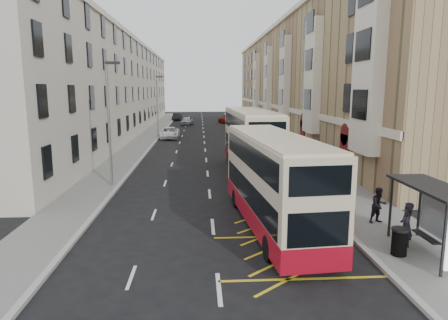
{
  "coord_description": "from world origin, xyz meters",
  "views": [
    {
      "loc": [
        -0.57,
        -14.08,
        6.46
      ],
      "look_at": [
        0.79,
        8.1,
        2.47
      ],
      "focal_mm": 32.0,
      "sensor_mm": 36.0,
      "label": 1
    }
  ],
  "objects": [
    {
      "name": "kerb_right",
      "position": [
        6.0,
        30.0,
        0.07
      ],
      "size": [
        0.25,
        120.0,
        0.15
      ],
      "primitive_type": "cube",
      "color": "#999893",
      "rests_on": "ground"
    },
    {
      "name": "guard_railing",
      "position": [
        6.25,
        5.75,
        0.86
      ],
      "size": [
        0.06,
        6.56,
        1.01
      ],
      "color": "red",
      "rests_on": "pavement_right"
    },
    {
      "name": "pavement_right",
      "position": [
        8.0,
        30.0,
        0.07
      ],
      "size": [
        4.0,
        120.0,
        0.15
      ],
      "primitive_type": "cube",
      "color": "#60615C",
      "rests_on": "ground"
    },
    {
      "name": "pavement_left",
      "position": [
        -7.5,
        30.0,
        0.07
      ],
      "size": [
        3.0,
        120.0,
        0.15
      ],
      "primitive_type": "cube",
      "color": "#60615C",
      "rests_on": "ground"
    },
    {
      "name": "street_lamp_near",
      "position": [
        -6.35,
        12.0,
        4.64
      ],
      "size": [
        0.93,
        0.18,
        8.0
      ],
      "color": "gray",
      "rests_on": "pavement_left"
    },
    {
      "name": "pedestrian_far",
      "position": [
        6.5,
        7.11,
        1.11
      ],
      "size": [
        1.12,
        0.47,
        1.91
      ],
      "primitive_type": "imported",
      "rotation": [
        0.0,
        0.0,
        3.15
      ],
      "color": "black",
      "rests_on": "pavement_right"
    },
    {
      "name": "litter_bin",
      "position": [
        7.02,
        -0.05,
        0.7
      ],
      "size": [
        0.65,
        0.65,
        1.07
      ],
      "color": "black",
      "rests_on": "pavement_right"
    },
    {
      "name": "terrace_left",
      "position": [
        -13.43,
        45.5,
        6.52
      ],
      "size": [
        9.18,
        79.0,
        13.25
      ],
      "color": "beige",
      "rests_on": "ground"
    },
    {
      "name": "pedestrian_near",
      "position": [
        7.58,
        0.57,
        1.1
      ],
      "size": [
        0.82,
        0.78,
        1.9
      ],
      "primitive_type": "imported",
      "rotation": [
        0.0,
        0.0,
        3.81
      ],
      "color": "black",
      "rests_on": "pavement_right"
    },
    {
      "name": "ground",
      "position": [
        0.0,
        0.0,
        0.0
      ],
      "size": [
        200.0,
        200.0,
        0.0
      ],
      "primitive_type": "plane",
      "color": "black",
      "rests_on": "ground"
    },
    {
      "name": "car_red",
      "position": [
        4.76,
        60.52,
        0.79
      ],
      "size": [
        4.0,
        5.84,
        1.57
      ],
      "primitive_type": "imported",
      "rotation": [
        0.0,
        0.0,
        3.51
      ],
      "color": "#A61304",
      "rests_on": "ground"
    },
    {
      "name": "bus_shelter",
      "position": [
        8.34,
        -0.39,
        2.14
      ],
      "size": [
        1.65,
        4.25,
        2.7
      ],
      "color": "black",
      "rests_on": "pavement_right"
    },
    {
      "name": "pedestrian_mid",
      "position": [
        7.87,
        3.65,
        1.01
      ],
      "size": [
        0.97,
        0.84,
        1.72
      ],
      "primitive_type": "imported",
      "rotation": [
        0.0,
        0.0,
        0.25
      ],
      "color": "black",
      "rests_on": "pavement_right"
    },
    {
      "name": "terrace_right",
      "position": [
        14.88,
        45.38,
        7.52
      ],
      "size": [
        10.75,
        79.0,
        15.25
      ],
      "color": "tan",
      "rests_on": "ground"
    },
    {
      "name": "car_dark",
      "position": [
        -5.2,
        68.98,
        0.74
      ],
      "size": [
        1.9,
        4.62,
        1.49
      ],
      "primitive_type": "imported",
      "rotation": [
        0.0,
        0.0,
        -0.07
      ],
      "color": "black",
      "rests_on": "ground"
    },
    {
      "name": "street_lamp_far",
      "position": [
        -6.35,
        42.0,
        4.64
      ],
      "size": [
        0.93,
        0.18,
        8.0
      ],
      "color": "gray",
      "rests_on": "pavement_left"
    },
    {
      "name": "white_van",
      "position": [
        -4.51,
        38.37,
        0.73
      ],
      "size": [
        2.52,
        5.31,
        1.46
      ],
      "primitive_type": "imported",
      "rotation": [
        0.0,
        0.0,
        0.02
      ],
      "color": "white",
      "rests_on": "ground"
    },
    {
      "name": "road_markings",
      "position": [
        0.0,
        45.0,
        0.01
      ],
      "size": [
        10.0,
        110.0,
        0.01
      ],
      "primitive_type": null,
      "color": "silver",
      "rests_on": "ground"
    },
    {
      "name": "car_silver",
      "position": [
        -2.81,
        57.55,
        0.76
      ],
      "size": [
        2.4,
        4.69,
        1.53
      ],
      "primitive_type": "imported",
      "rotation": [
        0.0,
        0.0,
        -0.14
      ],
      "color": "#9EA1A6",
      "rests_on": "ground"
    },
    {
      "name": "double_decker_front",
      "position": [
        2.81,
        3.65,
        2.23
      ],
      "size": [
        3.47,
        11.16,
        4.38
      ],
      "rotation": [
        0.0,
        0.0,
        0.09
      ],
      "color": "beige",
      "rests_on": "ground"
    },
    {
      "name": "double_decker_rear",
      "position": [
        3.36,
        16.12,
        2.47
      ],
      "size": [
        3.2,
        12.23,
        4.84
      ],
      "rotation": [
        0.0,
        0.0,
        0.03
      ],
      "color": "beige",
      "rests_on": "ground"
    },
    {
      "name": "kerb_left",
      "position": [
        -6.0,
        30.0,
        0.07
      ],
      "size": [
        0.25,
        120.0,
        0.15
      ],
      "primitive_type": "cube",
      "color": "#999893",
      "rests_on": "ground"
    }
  ]
}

